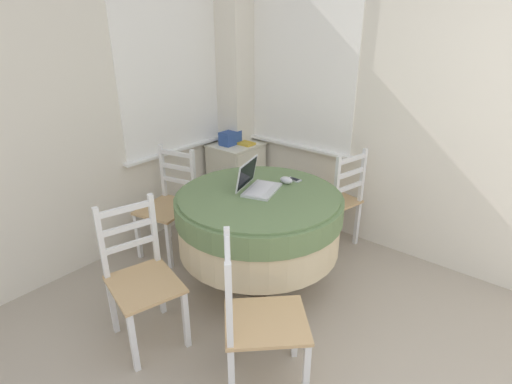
{
  "coord_description": "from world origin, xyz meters",
  "views": [
    {
      "loc": [
        -1.18,
        0.32,
        1.91
      ],
      "look_at": [
        0.97,
        2.09,
        0.68
      ],
      "focal_mm": 28.0,
      "sensor_mm": 36.0,
      "label": 1
    }
  ],
  "objects_px": {
    "dining_chair_camera_near": "(257,320)",
    "dining_chair_near_back_window": "(170,205)",
    "dining_chair_near_right_window": "(334,200)",
    "dining_chair_left_flank": "(141,279)",
    "computer_mouse": "(286,180)",
    "book_on_cabinet": "(243,143)",
    "round_dining_table": "(259,217)",
    "laptop": "(257,184)",
    "storage_box": "(230,138)",
    "corner_cabinet": "(237,177)",
    "cell_phone": "(294,180)"
  },
  "relations": [
    {
      "from": "round_dining_table",
      "to": "laptop",
      "type": "bearing_deg",
      "value": 53.27
    },
    {
      "from": "dining_chair_left_flank",
      "to": "corner_cabinet",
      "type": "bearing_deg",
      "value": 24.47
    },
    {
      "from": "round_dining_table",
      "to": "storage_box",
      "type": "height_order",
      "value": "storage_box"
    },
    {
      "from": "dining_chair_near_back_window",
      "to": "dining_chair_left_flank",
      "type": "distance_m",
      "value": 1.06
    },
    {
      "from": "dining_chair_near_back_window",
      "to": "dining_chair_left_flank",
      "type": "bearing_deg",
      "value": -138.51
    },
    {
      "from": "dining_chair_near_back_window",
      "to": "dining_chair_left_flank",
      "type": "height_order",
      "value": "same"
    },
    {
      "from": "book_on_cabinet",
      "to": "storage_box",
      "type": "bearing_deg",
      "value": 133.03
    },
    {
      "from": "book_on_cabinet",
      "to": "laptop",
      "type": "bearing_deg",
      "value": -134.45
    },
    {
      "from": "round_dining_table",
      "to": "computer_mouse",
      "type": "distance_m",
      "value": 0.35
    },
    {
      "from": "corner_cabinet",
      "to": "dining_chair_near_back_window",
      "type": "bearing_deg",
      "value": -174.03
    },
    {
      "from": "dining_chair_left_flank",
      "to": "storage_box",
      "type": "distance_m",
      "value": 1.94
    },
    {
      "from": "dining_chair_camera_near",
      "to": "book_on_cabinet",
      "type": "xyz_separation_m",
      "value": [
        1.64,
        1.52,
        0.31
      ]
    },
    {
      "from": "round_dining_table",
      "to": "dining_chair_left_flank",
      "type": "height_order",
      "value": "dining_chair_left_flank"
    },
    {
      "from": "laptop",
      "to": "book_on_cabinet",
      "type": "height_order",
      "value": "laptop"
    },
    {
      "from": "dining_chair_near_right_window",
      "to": "corner_cabinet",
      "type": "bearing_deg",
      "value": 91.05
    },
    {
      "from": "computer_mouse",
      "to": "book_on_cabinet",
      "type": "bearing_deg",
      "value": 57.04
    },
    {
      "from": "round_dining_table",
      "to": "book_on_cabinet",
      "type": "distance_m",
      "value": 1.33
    },
    {
      "from": "round_dining_table",
      "to": "computer_mouse",
      "type": "xyz_separation_m",
      "value": [
        0.28,
        -0.04,
        0.21
      ]
    },
    {
      "from": "dining_chair_near_back_window",
      "to": "corner_cabinet",
      "type": "relative_size",
      "value": 1.24
    },
    {
      "from": "corner_cabinet",
      "to": "book_on_cabinet",
      "type": "height_order",
      "value": "book_on_cabinet"
    },
    {
      "from": "dining_chair_near_right_window",
      "to": "round_dining_table",
      "type": "bearing_deg",
      "value": 171.73
    },
    {
      "from": "laptop",
      "to": "dining_chair_near_right_window",
      "type": "height_order",
      "value": "laptop"
    },
    {
      "from": "round_dining_table",
      "to": "dining_chair_camera_near",
      "type": "height_order",
      "value": "dining_chair_camera_near"
    },
    {
      "from": "laptop",
      "to": "computer_mouse",
      "type": "height_order",
      "value": "laptop"
    },
    {
      "from": "computer_mouse",
      "to": "dining_chair_left_flank",
      "type": "distance_m",
      "value": 1.24
    },
    {
      "from": "dining_chair_near_right_window",
      "to": "dining_chair_camera_near",
      "type": "relative_size",
      "value": 1.0
    },
    {
      "from": "dining_chair_near_back_window",
      "to": "dining_chair_left_flank",
      "type": "xyz_separation_m",
      "value": [
        -0.79,
        -0.7,
        0.0
      ]
    },
    {
      "from": "round_dining_table",
      "to": "computer_mouse",
      "type": "height_order",
      "value": "computer_mouse"
    },
    {
      "from": "dining_chair_near_right_window",
      "to": "dining_chair_camera_near",
      "type": "bearing_deg",
      "value": -164.75
    },
    {
      "from": "storage_box",
      "to": "book_on_cabinet",
      "type": "xyz_separation_m",
      "value": [
        0.09,
        -0.1,
        -0.05
      ]
    },
    {
      "from": "cell_phone",
      "to": "dining_chair_near_right_window",
      "type": "xyz_separation_m",
      "value": [
        0.53,
        -0.08,
        -0.34
      ]
    },
    {
      "from": "dining_chair_near_back_window",
      "to": "book_on_cabinet",
      "type": "bearing_deg",
      "value": 2.11
    },
    {
      "from": "laptop",
      "to": "dining_chair_near_right_window",
      "type": "bearing_deg",
      "value": -12.05
    },
    {
      "from": "computer_mouse",
      "to": "dining_chair_camera_near",
      "type": "relative_size",
      "value": 0.11
    },
    {
      "from": "laptop",
      "to": "dining_chair_left_flank",
      "type": "distance_m",
      "value": 1.01
    },
    {
      "from": "dining_chair_camera_near",
      "to": "dining_chair_near_back_window",
      "type": "bearing_deg",
      "value": 67.19
    },
    {
      "from": "computer_mouse",
      "to": "dining_chair_near_right_window",
      "type": "bearing_deg",
      "value": -8.43
    },
    {
      "from": "dining_chair_near_right_window",
      "to": "book_on_cabinet",
      "type": "bearing_deg",
      "value": 88.93
    },
    {
      "from": "dining_chair_camera_near",
      "to": "book_on_cabinet",
      "type": "bearing_deg",
      "value": 42.91
    },
    {
      "from": "corner_cabinet",
      "to": "storage_box",
      "type": "relative_size",
      "value": 3.49
    },
    {
      "from": "computer_mouse",
      "to": "dining_chair_near_right_window",
      "type": "xyz_separation_m",
      "value": [
        0.62,
        -0.09,
        -0.36
      ]
    },
    {
      "from": "dining_chair_near_back_window",
      "to": "dining_chair_near_right_window",
      "type": "xyz_separation_m",
      "value": [
        0.99,
        -1.04,
        0.0
      ]
    },
    {
      "from": "round_dining_table",
      "to": "dining_chair_near_back_window",
      "type": "bearing_deg",
      "value": 95.82
    },
    {
      "from": "computer_mouse",
      "to": "dining_chair_near_right_window",
      "type": "distance_m",
      "value": 0.72
    },
    {
      "from": "computer_mouse",
      "to": "storage_box",
      "type": "relative_size",
      "value": 0.49
    },
    {
      "from": "cell_phone",
      "to": "dining_chair_near_back_window",
      "type": "relative_size",
      "value": 0.12
    },
    {
      "from": "round_dining_table",
      "to": "book_on_cabinet",
      "type": "height_order",
      "value": "round_dining_table"
    },
    {
      "from": "cell_phone",
      "to": "dining_chair_camera_near",
      "type": "height_order",
      "value": "dining_chair_camera_near"
    },
    {
      "from": "dining_chair_left_flank",
      "to": "book_on_cabinet",
      "type": "relative_size",
      "value": 3.93
    },
    {
      "from": "dining_chair_near_right_window",
      "to": "computer_mouse",
      "type": "bearing_deg",
      "value": 171.57
    }
  ]
}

